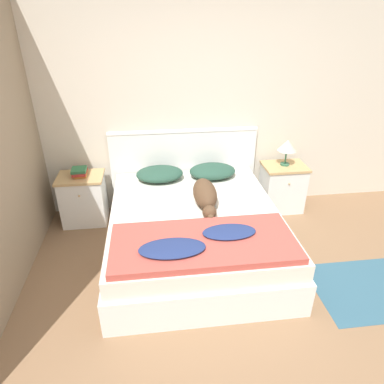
{
  "coord_description": "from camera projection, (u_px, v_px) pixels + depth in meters",
  "views": [
    {
      "loc": [
        -0.45,
        -1.81,
        2.26
      ],
      "look_at": [
        -0.06,
        1.25,
        0.62
      ],
      "focal_mm": 32.0,
      "sensor_mm": 36.0,
      "label": 1
    }
  ],
  "objects": [
    {
      "name": "wall_back",
      "position": [
        188.0,
        107.0,
        3.96
      ],
      "size": [
        9.0,
        0.06,
        2.55
      ],
      "color": "beige",
      "rests_on": "ground_plane"
    },
    {
      "name": "ground_plane",
      "position": [
        220.0,
        335.0,
        2.69
      ],
      "size": [
        16.0,
        16.0,
        0.0
      ],
      "primitive_type": "plane",
      "color": "#896647"
    },
    {
      "name": "headboard",
      "position": [
        184.0,
        168.0,
        4.24
      ],
      "size": [
        1.78,
        0.06,
        1.03
      ],
      "color": "white",
      "rests_on": "ground_plane"
    },
    {
      "name": "book_stack",
      "position": [
        80.0,
        172.0,
        3.88
      ],
      "size": [
        0.17,
        0.23,
        0.08
      ],
      "color": "orange",
      "rests_on": "nightstand_left"
    },
    {
      "name": "pillow_right",
      "position": [
        212.0,
        171.0,
        4.01
      ],
      "size": [
        0.54,
        0.39,
        0.15
      ],
      "color": "#284C3D",
      "rests_on": "bed"
    },
    {
      "name": "table_lamp",
      "position": [
        287.0,
        146.0,
        4.05
      ],
      "size": [
        0.23,
        0.23,
        0.32
      ],
      "color": "#336B4C",
      "rests_on": "nightstand_right"
    },
    {
      "name": "nightstand_right",
      "position": [
        282.0,
        187.0,
        4.29
      ],
      "size": [
        0.52,
        0.4,
        0.6
      ],
      "color": "white",
      "rests_on": "ground_plane"
    },
    {
      "name": "nightstand_left",
      "position": [
        84.0,
        199.0,
        4.02
      ],
      "size": [
        0.52,
        0.4,
        0.6
      ],
      "color": "white",
      "rests_on": "ground_plane"
    },
    {
      "name": "dog",
      "position": [
        205.0,
        195.0,
        3.43
      ],
      "size": [
        0.23,
        0.71,
        0.23
      ],
      "color": "brown",
      "rests_on": "bed"
    },
    {
      "name": "pillow_left",
      "position": [
        160.0,
        174.0,
        3.94
      ],
      "size": [
        0.54,
        0.39,
        0.15
      ],
      "color": "#284C3D",
      "rests_on": "bed"
    },
    {
      "name": "bed",
      "position": [
        194.0,
        232.0,
        3.49
      ],
      "size": [
        1.7,
        1.95,
        0.52
      ],
      "color": "white",
      "rests_on": "ground_plane"
    },
    {
      "name": "quilt",
      "position": [
        202.0,
        243.0,
        2.83
      ],
      "size": [
        1.53,
        0.68,
        0.11
      ],
      "color": "#BC4C42",
      "rests_on": "bed"
    },
    {
      "name": "rug",
      "position": [
        383.0,
        287.0,
        3.15
      ],
      "size": [
        1.28,
        0.78,
        0.0
      ],
      "color": "#335B70",
      "rests_on": "ground_plane"
    }
  ]
}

